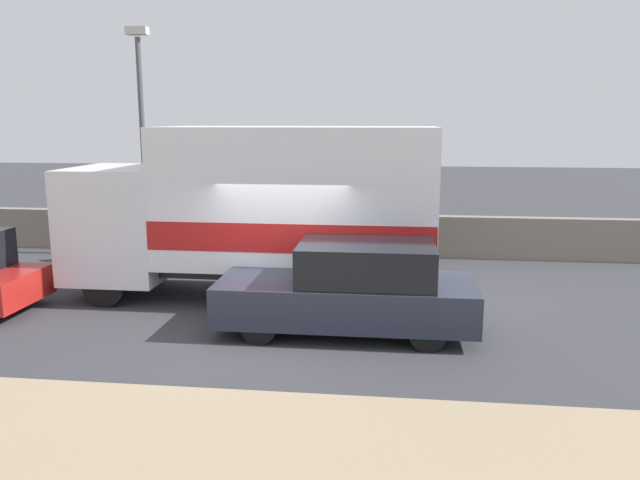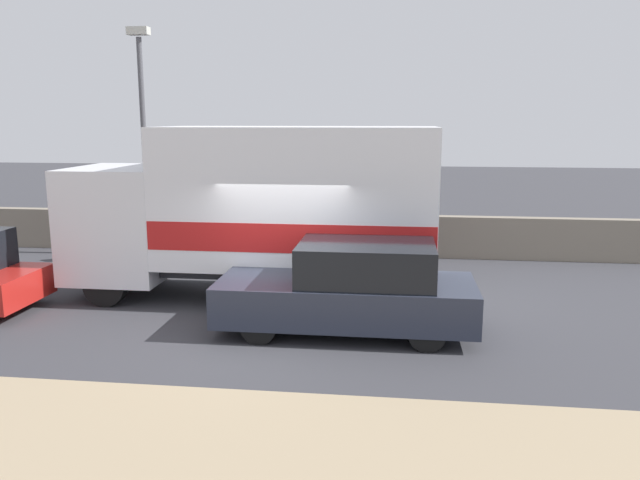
{
  "view_description": "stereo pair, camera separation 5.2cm",
  "coord_description": "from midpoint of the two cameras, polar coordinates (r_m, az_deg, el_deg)",
  "views": [
    {
      "loc": [
        2.06,
        -10.27,
        3.68
      ],
      "look_at": [
        0.69,
        1.17,
        1.44
      ],
      "focal_mm": 35.0,
      "sensor_mm": 36.0,
      "label": 1
    },
    {
      "loc": [
        2.11,
        -10.27,
        3.68
      ],
      "look_at": [
        0.69,
        1.17,
        1.44
      ],
      "focal_mm": 35.0,
      "sensor_mm": 36.0,
      "label": 2
    }
  ],
  "objects": [
    {
      "name": "ground_plane",
      "position": [
        11.11,
        -4.43,
        -8.38
      ],
      "size": [
        80.0,
        80.0,
        0.0
      ],
      "primitive_type": "plane",
      "color": "#38383D"
    },
    {
      "name": "street_lamp",
      "position": [
        17.44,
        -16.04,
        10.13
      ],
      "size": [
        0.56,
        0.28,
        6.01
      ],
      "color": "#4C4C51",
      "rests_on": "ground_plane"
    },
    {
      "name": "pedestrian",
      "position": [
        17.13,
        -19.05,
        0.78
      ],
      "size": [
        0.34,
        0.34,
        1.58
      ],
      "color": "slate",
      "rests_on": "ground_plane"
    },
    {
      "name": "car_hatchback",
      "position": [
        10.88,
        2.83,
        -4.48
      ],
      "size": [
        4.45,
        1.81,
        1.6
      ],
      "rotation": [
        0.0,
        0.0,
        3.14
      ],
      "color": "#282D3D",
      "rests_on": "ground_plane"
    },
    {
      "name": "stone_wall_backdrop",
      "position": [
        17.2,
        -0.24,
        0.56
      ],
      "size": [
        60.0,
        0.35,
        1.13
      ],
      "color": "gray",
      "rests_on": "ground_plane"
    },
    {
      "name": "box_truck",
      "position": [
        12.83,
        -5.39,
        2.82
      ],
      "size": [
        7.49,
        2.35,
        3.53
      ],
      "rotation": [
        0.0,
        0.0,
        3.14
      ],
      "color": "silver",
      "rests_on": "ground_plane"
    }
  ]
}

